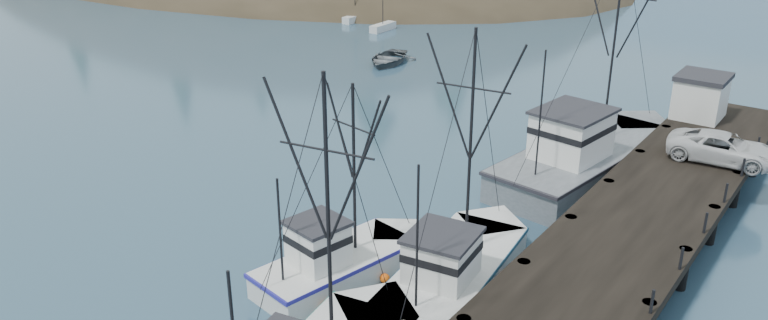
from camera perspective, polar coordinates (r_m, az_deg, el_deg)
pier at (r=35.42m, az=17.90°, el=-5.67°), size 6.00×44.00×2.00m
moored_sailboats at (r=91.46m, az=-2.87°, el=11.65°), size 22.77×19.77×6.35m
trawler_mid at (r=33.65m, az=-3.25°, el=-7.77°), size 4.51×9.12×9.29m
trawler_far at (r=33.27m, az=5.48°, el=-8.23°), size 4.86×11.47×11.64m
work_vessel at (r=45.31m, az=15.29°, el=0.33°), size 6.66×16.28×13.46m
pier_shed at (r=51.32m, az=22.98°, el=4.54°), size 3.00×3.20×2.80m
pickup_truck at (r=44.57m, az=24.44°, el=0.84°), size 5.93×3.08×1.60m
motorboat at (r=67.56m, az=0.29°, el=7.39°), size 5.42×6.64×1.21m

